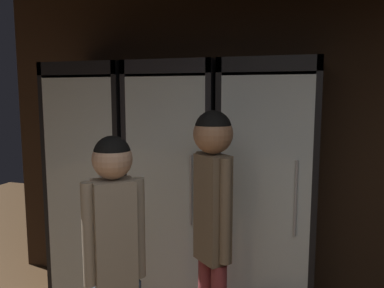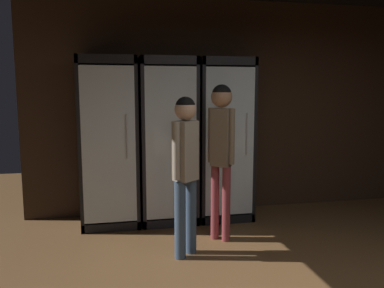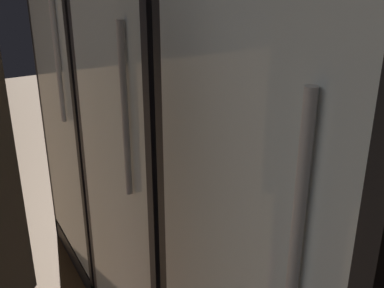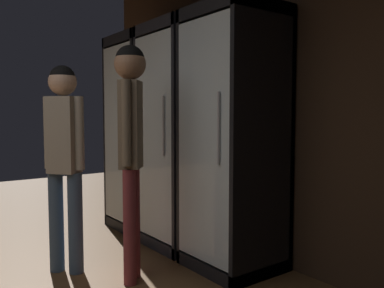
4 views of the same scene
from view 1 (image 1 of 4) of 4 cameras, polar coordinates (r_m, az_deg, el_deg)
name	(u,v)px [view 1 (image 1 of 4)]	position (r m, az deg, el deg)	size (l,w,h in m)	color
wall_back	(340,143)	(3.21, 21.12, 0.17)	(6.00, 0.06, 2.80)	#382619
cooler_far_left	(103,186)	(3.42, -13.05, -6.16)	(0.68, 0.64, 2.02)	black
cooler_left	(181,193)	(3.13, -1.68, -7.22)	(0.68, 0.64, 2.02)	black
cooler_center	(269,199)	(2.98, 11.44, -8.08)	(0.68, 0.64, 2.02)	black
shopper_near	(115,252)	(2.14, -11.40, -15.40)	(0.27, 0.26, 1.57)	#384C66
shopper_far	(213,211)	(2.22, 3.07, -9.97)	(0.25, 0.23, 1.69)	brown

